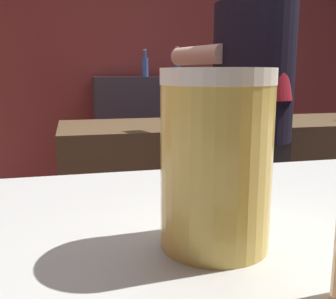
# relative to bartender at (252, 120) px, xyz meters

# --- Properties ---
(wall_back) EXTENTS (5.20, 0.10, 2.70)m
(wall_back) POSITION_rel_bartender_xyz_m (-0.13, 1.92, 0.39)
(wall_back) COLOR brown
(wall_back) RESTS_ON ground
(prep_counter) EXTENTS (2.10, 0.60, 0.90)m
(prep_counter) POSITION_rel_bartender_xyz_m (0.22, 0.46, -0.51)
(prep_counter) COLOR brown
(prep_counter) RESTS_ON ground
(back_shelf) EXTENTS (0.91, 0.36, 1.14)m
(back_shelf) POSITION_rel_bartender_xyz_m (-0.12, 1.64, -0.39)
(back_shelf) COLOR #3B343E
(back_shelf) RESTS_ON ground
(bartender) EXTENTS (0.50, 0.55, 1.66)m
(bartender) POSITION_rel_bartender_xyz_m (0.00, 0.00, 0.00)
(bartender) COLOR #323030
(bartender) RESTS_ON ground
(mixing_bowl) EXTENTS (0.18, 0.18, 0.05)m
(mixing_bowl) POSITION_rel_bartender_xyz_m (-0.11, 0.37, -0.04)
(mixing_bowl) COLOR slate
(mixing_bowl) RESTS_ON prep_counter
(chefs_knife) EXTENTS (0.24, 0.06, 0.01)m
(chefs_knife) POSITION_rel_bartender_xyz_m (0.28, 0.41, -0.06)
(chefs_knife) COLOR silver
(chefs_knife) RESTS_ON prep_counter
(pint_glass_near) EXTENTS (0.08, 0.08, 0.13)m
(pint_glass_near) POSITION_rel_bartender_xyz_m (-0.66, -1.29, 0.14)
(pint_glass_near) COLOR #DDBC54
(pint_glass_near) RESTS_ON bar_counter
(bottle_vinegar) EXTENTS (0.05, 0.05, 0.21)m
(bottle_vinegar) POSITION_rel_bartender_xyz_m (-0.17, 1.60, 0.26)
(bottle_vinegar) COLOR #395898
(bottle_vinegar) RESTS_ON back_shelf
(bottle_soy) EXTENTS (0.05, 0.05, 0.24)m
(bottle_soy) POSITION_rel_bartender_xyz_m (0.08, 1.55, 0.27)
(bottle_soy) COLOR #3B5C9D
(bottle_soy) RESTS_ON back_shelf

